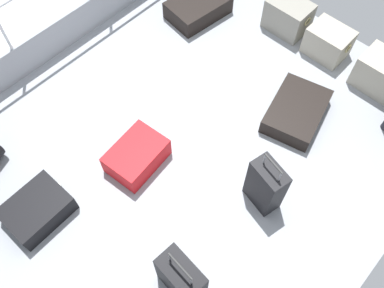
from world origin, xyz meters
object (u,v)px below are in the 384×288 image
at_px(cargo_crate_2, 383,74).
at_px(suitcase_4, 265,185).
at_px(suitcase_5, 37,210).
at_px(suitcase_3, 137,156).
at_px(cargo_crate_1, 328,42).
at_px(suitcase_2, 296,111).
at_px(suitcase_1, 181,278).
at_px(cargo_crate_0, 288,16).
at_px(suitcase_0, 198,8).

xyz_separation_m(cargo_crate_2, suitcase_4, (-0.11, -2.12, 0.11)).
relative_size(suitcase_4, suitcase_5, 1.24).
relative_size(cargo_crate_2, suitcase_3, 0.94).
bearing_deg(cargo_crate_1, suitcase_2, -73.96).
bearing_deg(suitcase_1, suitcase_4, 89.95).
bearing_deg(suitcase_1, cargo_crate_0, 111.03).
xyz_separation_m(suitcase_1, suitcase_2, (-0.35, 2.25, -0.17)).
bearing_deg(suitcase_5, suitcase_0, 103.63).
bearing_deg(cargo_crate_1, cargo_crate_0, 179.28).
height_order(cargo_crate_1, suitcase_4, suitcase_4).
relative_size(cargo_crate_0, suitcase_1, 0.83).
relative_size(suitcase_1, suitcase_3, 1.06).
xyz_separation_m(cargo_crate_1, suitcase_0, (-1.64, -0.59, -0.07)).
distance_m(cargo_crate_2, suitcase_3, 3.01).
bearing_deg(suitcase_2, suitcase_3, -118.43).
bearing_deg(suitcase_3, suitcase_0, 116.64).
relative_size(suitcase_0, suitcase_5, 1.35).
distance_m(suitcase_3, suitcase_4, 1.38).
xyz_separation_m(cargo_crate_2, suitcase_0, (-2.40, -0.58, -0.09)).
bearing_deg(cargo_crate_0, suitcase_0, -149.58).
height_order(suitcase_0, suitcase_1, suitcase_1).
distance_m(cargo_crate_1, suitcase_3, 2.77).
relative_size(suitcase_1, suitcase_4, 0.89).
distance_m(cargo_crate_0, suitcase_5, 3.80).
bearing_deg(suitcase_5, cargo_crate_2, 66.63).
bearing_deg(suitcase_5, suitcase_1, 17.30).
height_order(suitcase_4, suitcase_5, suitcase_4).
bearing_deg(cargo_crate_2, suitcase_4, -92.88).
bearing_deg(suitcase_1, suitcase_2, 98.75).
xyz_separation_m(cargo_crate_2, suitcase_2, (-0.45, -1.05, -0.11)).
height_order(suitcase_3, suitcase_4, suitcase_4).
relative_size(cargo_crate_1, suitcase_1, 0.78).
relative_size(cargo_crate_0, suitcase_4, 0.74).
xyz_separation_m(cargo_crate_1, cargo_crate_2, (0.76, -0.01, 0.02)).
bearing_deg(suitcase_0, suitcase_5, -76.37).
height_order(cargo_crate_1, suitcase_3, cargo_crate_1).
bearing_deg(cargo_crate_1, suitcase_1, -78.87).
xyz_separation_m(suitcase_0, suitcase_2, (1.95, -0.47, -0.02)).
distance_m(cargo_crate_1, suitcase_1, 3.37).
xyz_separation_m(cargo_crate_0, suitcase_4, (1.28, -2.14, 0.11)).
xyz_separation_m(cargo_crate_2, suitcase_5, (-1.63, -3.77, -0.09)).
xyz_separation_m(suitcase_1, suitcase_4, (0.00, 1.18, 0.04)).
relative_size(cargo_crate_2, suitcase_0, 0.73).
bearing_deg(suitcase_4, suitcase_0, 146.14).
distance_m(suitcase_0, suitcase_3, 2.36).
bearing_deg(cargo_crate_0, cargo_crate_2, -0.91).
relative_size(cargo_crate_2, suitcase_4, 0.79).
xyz_separation_m(suitcase_1, suitcase_3, (-1.24, 0.61, -0.14)).
bearing_deg(suitcase_2, cargo_crate_0, 131.01).
height_order(cargo_crate_0, suitcase_0, cargo_crate_0).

